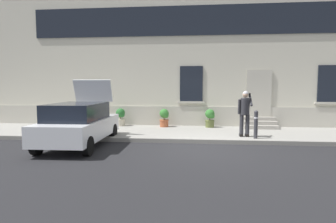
{
  "coord_description": "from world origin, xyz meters",
  "views": [
    {
      "loc": [
        -0.27,
        -9.45,
        2.07
      ],
      "look_at": [
        -1.42,
        1.6,
        1.1
      ],
      "focal_mm": 30.72,
      "sensor_mm": 36.0,
      "label": 1
    }
  ],
  "objects": [
    {
      "name": "entrance_stoop",
      "position": [
        2.61,
        4.23,
        0.34
      ],
      "size": [
        1.53,
        0.96,
        0.48
      ],
      "color": "#9E998E",
      "rests_on": "sidewalk"
    },
    {
      "name": "hatchback_car_white",
      "position": [
        -4.35,
        0.05,
        0.8
      ],
      "size": [
        1.87,
        4.11,
        2.34
      ],
      "color": "white",
      "rests_on": "ground"
    },
    {
      "name": "planter_cream",
      "position": [
        -4.01,
        4.17,
        0.61
      ],
      "size": [
        0.44,
        0.44,
        0.86
      ],
      "color": "beige",
      "rests_on": "sidewalk"
    },
    {
      "name": "planter_terracotta",
      "position": [
        -1.85,
        4.06,
        0.61
      ],
      "size": [
        0.44,
        0.44,
        0.86
      ],
      "color": "#B25B38",
      "rests_on": "sidewalk"
    },
    {
      "name": "person_on_phone",
      "position": [
        1.52,
        1.66,
        1.15
      ],
      "size": [
        0.51,
        0.48,
        1.75
      ],
      "rotation": [
        0.0,
        0.0,
        0.17
      ],
      "color": "#2D2D33",
      "rests_on": "sidewalk"
    },
    {
      "name": "planter_olive",
      "position": [
        0.31,
        4.1,
        0.61
      ],
      "size": [
        0.44,
        0.44,
        0.86
      ],
      "color": "#606B38",
      "rests_on": "sidewalk"
    },
    {
      "name": "ground_plane",
      "position": [
        0.0,
        0.0,
        0.0
      ],
      "size": [
        80.0,
        80.0,
        0.0
      ],
      "primitive_type": "plane",
      "color": "#232326"
    },
    {
      "name": "bollard_near_person",
      "position": [
        1.88,
        1.35,
        0.71
      ],
      "size": [
        0.15,
        0.15,
        1.04
      ],
      "color": "#333338",
      "rests_on": "sidewalk"
    },
    {
      "name": "building_facade",
      "position": [
        0.01,
        5.29,
        3.73
      ],
      "size": [
        24.0,
        1.52,
        7.5
      ],
      "color": "beige",
      "rests_on": "ground"
    },
    {
      "name": "sidewalk",
      "position": [
        0.0,
        2.8,
        0.07
      ],
      "size": [
        24.0,
        3.6,
        0.15
      ],
      "primitive_type": "cube",
      "color": "#99968E",
      "rests_on": "ground"
    },
    {
      "name": "curb_edge",
      "position": [
        0.0,
        0.94,
        0.07
      ],
      "size": [
        24.0,
        0.12,
        0.15
      ],
      "primitive_type": "cube",
      "color": "gray",
      "rests_on": "ground"
    }
  ]
}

